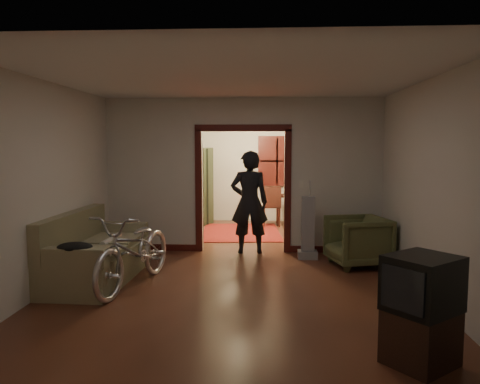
# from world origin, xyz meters

# --- Properties ---
(floor) EXTENTS (5.00, 8.50, 0.01)m
(floor) POSITION_xyz_m (0.00, 0.00, 0.00)
(floor) COLOR #3E1D13
(floor) RESTS_ON ground
(ceiling) EXTENTS (5.00, 8.50, 0.01)m
(ceiling) POSITION_xyz_m (0.00, 0.00, 2.80)
(ceiling) COLOR white
(ceiling) RESTS_ON floor
(wall_back) EXTENTS (5.00, 0.02, 2.80)m
(wall_back) POSITION_xyz_m (0.00, 4.25, 1.40)
(wall_back) COLOR beige
(wall_back) RESTS_ON floor
(wall_left) EXTENTS (0.02, 8.50, 2.80)m
(wall_left) POSITION_xyz_m (-2.50, 0.00, 1.40)
(wall_left) COLOR beige
(wall_left) RESTS_ON floor
(wall_right) EXTENTS (0.02, 8.50, 2.80)m
(wall_right) POSITION_xyz_m (2.50, 0.00, 1.40)
(wall_right) COLOR beige
(wall_right) RESTS_ON floor
(partition_wall) EXTENTS (5.00, 0.14, 2.80)m
(partition_wall) POSITION_xyz_m (0.00, 0.75, 1.40)
(partition_wall) COLOR beige
(partition_wall) RESTS_ON floor
(door_casing) EXTENTS (1.74, 0.20, 2.32)m
(door_casing) POSITION_xyz_m (0.00, 0.75, 1.10)
(door_casing) COLOR #3E110E
(door_casing) RESTS_ON floor
(far_window) EXTENTS (0.98, 0.06, 1.28)m
(far_window) POSITION_xyz_m (0.70, 4.21, 1.55)
(far_window) COLOR black
(far_window) RESTS_ON wall_back
(chandelier) EXTENTS (0.24, 0.24, 0.24)m
(chandelier) POSITION_xyz_m (0.00, 2.50, 2.35)
(chandelier) COLOR #FFE0A5
(chandelier) RESTS_ON ceiling
(light_switch) EXTENTS (0.08, 0.01, 0.12)m
(light_switch) POSITION_xyz_m (1.05, 0.68, 1.25)
(light_switch) COLOR silver
(light_switch) RESTS_ON partition_wall
(sofa) EXTENTS (1.02, 2.16, 0.98)m
(sofa) POSITION_xyz_m (-2.02, -1.24, 0.49)
(sofa) COLOR #706C4A
(sofa) RESTS_ON floor
(rolled_paper) EXTENTS (0.09, 0.75, 0.09)m
(rolled_paper) POSITION_xyz_m (-1.92, -0.94, 0.53)
(rolled_paper) COLOR beige
(rolled_paper) RESTS_ON sofa
(jacket) EXTENTS (0.45, 0.33, 0.13)m
(jacket) POSITION_xyz_m (-1.97, -2.15, 0.68)
(jacket) COLOR black
(jacket) RESTS_ON sofa
(bicycle) EXTENTS (1.09, 2.09, 1.05)m
(bicycle) POSITION_xyz_m (-1.37, -1.55, 0.52)
(bicycle) COLOR silver
(bicycle) RESTS_ON floor
(armchair) EXTENTS (1.07, 1.05, 0.81)m
(armchair) POSITION_xyz_m (1.90, -0.23, 0.40)
(armchair) COLOR #4E5530
(armchair) RESTS_ON floor
(tv_stand) EXTENTS (0.74, 0.73, 0.50)m
(tv_stand) POSITION_xyz_m (1.79, -3.68, 0.25)
(tv_stand) COLOR black
(tv_stand) RESTS_ON floor
(crt_tv) EXTENTS (0.77, 0.76, 0.49)m
(crt_tv) POSITION_xyz_m (1.79, -3.68, 0.74)
(crt_tv) COLOR black
(crt_tv) RESTS_ON tv_stand
(vacuum) EXTENTS (0.39, 0.35, 1.08)m
(vacuum) POSITION_xyz_m (1.14, 0.22, 0.54)
(vacuum) COLOR gray
(vacuum) RESTS_ON floor
(person) EXTENTS (0.72, 0.51, 1.85)m
(person) POSITION_xyz_m (0.12, 0.59, 0.93)
(person) COLOR black
(person) RESTS_ON floor
(oriental_rug) EXTENTS (1.86, 2.35, 0.02)m
(oriental_rug) POSITION_xyz_m (-0.13, 2.57, 0.01)
(oriental_rug) COLOR maroon
(oriental_rug) RESTS_ON floor
(locker) EXTENTS (1.07, 0.81, 1.89)m
(locker) POSITION_xyz_m (-1.43, 3.72, 0.95)
(locker) COLOR #29311D
(locker) RESTS_ON floor
(globe) EXTENTS (0.27, 0.27, 0.27)m
(globe) POSITION_xyz_m (-1.43, 3.72, 1.94)
(globe) COLOR #1E5972
(globe) RESTS_ON locker
(desk) EXTENTS (1.07, 0.71, 0.73)m
(desk) POSITION_xyz_m (1.16, 3.69, 0.37)
(desk) COLOR #331611
(desk) RESTS_ON floor
(desk_chair) EXTENTS (0.44, 0.44, 0.98)m
(desk_chair) POSITION_xyz_m (0.57, 3.47, 0.49)
(desk_chair) COLOR #331611
(desk_chair) RESTS_ON floor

